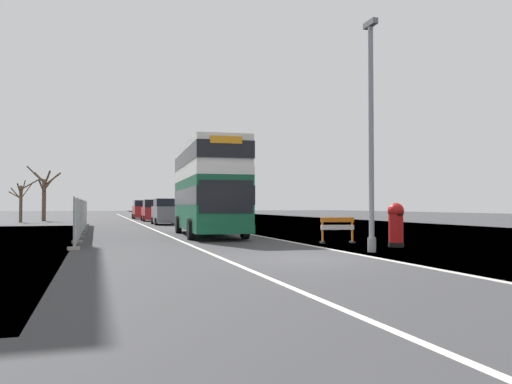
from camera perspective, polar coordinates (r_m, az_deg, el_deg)
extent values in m
cube|color=#38383A|center=(15.43, 5.81, -7.62)|extent=(140.00, 280.00, 0.10)
cube|color=#B2AFA8|center=(16.35, 12.48, -7.09)|extent=(0.24, 196.00, 0.01)
cube|color=silver|center=(14.64, -3.11, -7.78)|extent=(0.16, 168.00, 0.01)
cube|color=#145638|center=(26.97, -5.40, -1.38)|extent=(3.12, 10.14, 2.61)
cube|color=silver|center=(27.02, -5.39, 1.81)|extent=(3.12, 10.14, 0.40)
cube|color=silver|center=(27.09, -5.39, 3.72)|extent=(3.09, 10.04, 1.41)
cube|color=black|center=(26.98, -5.40, -0.55)|extent=(3.15, 10.24, 0.83)
cube|color=black|center=(27.09, -5.39, 3.72)|extent=(3.14, 10.19, 0.78)
cube|color=black|center=(22.02, -3.38, -0.51)|extent=(2.36, 0.19, 1.43)
cube|color=orange|center=(22.21, -3.37, 5.88)|extent=(1.41, 0.14, 0.32)
cube|color=#145638|center=(26.99, -5.41, -3.77)|extent=(3.15, 10.24, 0.36)
cylinder|color=black|center=(23.75, -7.32, -4.14)|extent=(0.36, 1.02, 1.00)
cylinder|color=black|center=(24.19, -1.25, -4.11)|extent=(0.36, 1.02, 1.00)
cylinder|color=black|center=(29.56, -8.70, -3.62)|extent=(0.36, 1.02, 1.00)
cylinder|color=black|center=(29.92, -3.79, -3.61)|extent=(0.36, 1.02, 1.00)
cylinder|color=gray|center=(17.96, 12.79, 5.83)|extent=(0.18, 0.18, 7.76)
cube|color=slate|center=(18.89, 12.72, 17.95)|extent=(0.20, 0.70, 0.20)
cylinder|color=gray|center=(17.87, 12.86, -5.79)|extent=(0.29, 0.29, 0.50)
cylinder|color=black|center=(20.28, 15.44, -5.71)|extent=(0.60, 0.60, 0.18)
cylinder|color=#B71414|center=(20.25, 15.43, -3.76)|extent=(0.56, 0.56, 1.20)
sphere|color=#B71414|center=(20.23, 15.42, -2.06)|extent=(0.62, 0.62, 0.62)
cube|color=black|center=(19.99, 15.87, -2.46)|extent=(0.22, 0.03, 0.07)
cube|color=orange|center=(21.75, 9.12, -3.10)|extent=(1.44, 0.32, 0.20)
cube|color=white|center=(21.76, 9.12, -3.94)|extent=(1.44, 0.32, 0.20)
cube|color=orange|center=(21.59, 7.47, -4.43)|extent=(0.08, 0.08, 0.99)
cube|color=black|center=(21.62, 7.47, -5.63)|extent=(0.21, 0.46, 0.08)
cube|color=orange|center=(21.97, 10.75, -4.36)|extent=(0.08, 0.08, 0.99)
cube|color=black|center=(21.99, 10.76, -5.54)|extent=(0.21, 0.46, 0.08)
cube|color=#A8AAAD|center=(20.98, -19.57, -3.16)|extent=(0.04, 3.26, 1.82)
cube|color=#A8AAAD|center=(24.38, -19.28, -2.92)|extent=(0.04, 3.26, 1.82)
cube|color=#A8AAAD|center=(27.78, -19.06, -2.74)|extent=(0.04, 3.26, 1.82)
cube|color=#A8AAAD|center=(31.17, -18.89, -2.60)|extent=(0.04, 3.26, 1.82)
cube|color=#A8AAAD|center=(34.57, -18.75, -2.49)|extent=(0.04, 3.26, 1.82)
cube|color=#A8AAAD|center=(37.97, -18.63, -2.39)|extent=(0.04, 3.26, 1.82)
cube|color=#A8AAAD|center=(41.37, -18.54, -2.31)|extent=(0.04, 3.26, 1.82)
cylinder|color=#939699|center=(19.28, -19.76, -3.31)|extent=(0.06, 0.06, 1.92)
cube|color=gray|center=(19.34, -19.78, -5.98)|extent=(0.44, 0.20, 0.12)
cylinder|color=#939699|center=(22.68, -19.42, -3.03)|extent=(0.06, 0.06, 1.92)
cube|color=gray|center=(22.72, -19.44, -5.30)|extent=(0.44, 0.20, 0.12)
cylinder|color=#939699|center=(26.08, -19.16, -2.83)|extent=(0.06, 0.06, 1.92)
cube|color=gray|center=(26.12, -19.18, -4.80)|extent=(0.44, 0.20, 0.12)
cylinder|color=#939699|center=(29.48, -18.97, -2.67)|extent=(0.06, 0.06, 1.92)
cube|color=gray|center=(29.51, -18.98, -4.41)|extent=(0.44, 0.20, 0.12)
cylinder|color=#939699|center=(32.87, -18.81, -2.54)|extent=(0.06, 0.06, 1.92)
cube|color=gray|center=(32.90, -18.83, -4.11)|extent=(0.44, 0.20, 0.12)
cylinder|color=#939699|center=(36.27, -18.69, -2.44)|extent=(0.06, 0.06, 1.92)
cube|color=gray|center=(36.30, -18.70, -3.86)|extent=(0.44, 0.20, 0.12)
cylinder|color=#939699|center=(39.67, -18.59, -2.35)|extent=(0.06, 0.06, 1.92)
cube|color=gray|center=(39.70, -18.60, -3.65)|extent=(0.44, 0.20, 0.12)
cylinder|color=#939699|center=(43.07, -18.50, -2.28)|extent=(0.06, 0.06, 1.92)
cube|color=gray|center=(43.09, -18.51, -3.47)|extent=(0.44, 0.20, 0.12)
cube|color=slate|center=(42.93, -10.20, -2.49)|extent=(1.75, 4.46, 1.33)
cube|color=black|center=(42.92, -10.20, -1.17)|extent=(1.61, 2.45, 0.65)
cylinder|color=black|center=(44.43, -9.31, -3.16)|extent=(0.20, 0.60, 0.60)
cylinder|color=black|center=(44.21, -11.56, -3.16)|extent=(0.20, 0.60, 0.60)
cylinder|color=black|center=(41.69, -8.77, -3.27)|extent=(0.20, 0.60, 0.60)
cylinder|color=black|center=(41.47, -11.17, -3.27)|extent=(0.20, 0.60, 0.60)
cube|color=maroon|center=(52.61, -11.56, -2.36)|extent=(1.85, 4.40, 1.21)
cube|color=black|center=(52.60, -11.56, -1.28)|extent=(1.70, 2.42, 0.78)
cylinder|color=black|center=(54.08, -10.74, -2.86)|extent=(0.20, 0.60, 0.60)
cylinder|color=black|center=(53.89, -12.70, -2.85)|extent=(0.20, 0.60, 0.60)
cylinder|color=black|center=(51.37, -10.38, -2.93)|extent=(0.20, 0.60, 0.60)
cylinder|color=black|center=(51.18, -12.44, -2.93)|extent=(0.20, 0.60, 0.60)
cube|color=maroon|center=(61.61, -12.77, -2.18)|extent=(1.74, 4.51, 1.31)
cube|color=black|center=(61.61, -12.77, -1.25)|extent=(1.60, 2.48, 0.71)
cylinder|color=black|center=(63.09, -12.09, -2.65)|extent=(0.20, 0.60, 0.60)
cylinder|color=black|center=(62.95, -13.67, -2.65)|extent=(0.20, 0.60, 0.60)
cylinder|color=black|center=(60.31, -11.84, -2.71)|extent=(0.20, 0.60, 0.60)
cylinder|color=black|center=(60.16, -13.49, -2.70)|extent=(0.20, 0.60, 0.60)
cylinder|color=#4C3D2D|center=(55.98, -22.70, -0.85)|extent=(0.40, 0.40, 4.25)
cylinder|color=#4C3D2D|center=(55.73, -21.89, 1.33)|extent=(1.74, 0.68, 1.47)
cylinder|color=#4C3D2D|center=(56.51, -22.28, 0.81)|extent=(0.93, 1.25, 1.29)
cylinder|color=#4C3D2D|center=(56.51, -22.78, 0.86)|extent=(0.45, 1.10, 1.09)
cylinder|color=#4C3D2D|center=(56.33, -23.15, 1.53)|extent=(1.15, 0.67, 1.12)
cylinder|color=#4C3D2D|center=(55.95, -23.50, 1.79)|extent=(1.72, 0.54, 1.75)
cylinder|color=#4C3D2D|center=(55.24, -22.93, 0.60)|extent=(0.52, 1.71, 1.25)
cylinder|color=#4C3D2D|center=(55.22, -22.41, 1.37)|extent=(0.90, 1.79, 1.60)
cylinder|color=#4C3D2D|center=(52.36, -24.89, -1.23)|extent=(0.29, 0.29, 3.44)
cylinder|color=#4C3D2D|center=(52.22, -23.96, 0.83)|extent=(1.77, 0.28, 1.12)
cylinder|color=#4C3D2D|center=(52.88, -24.32, 0.17)|extent=(1.01, 1.22, 1.65)
cylinder|color=#4C3D2D|center=(52.94, -25.34, -0.16)|extent=(1.13, 1.13, 1.15)
cylinder|color=#4C3D2D|center=(52.45, -25.45, -0.31)|extent=(1.11, 0.11, 0.72)
cylinder|color=#4C3D2D|center=(52.05, -25.04, 0.29)|extent=(0.39, 0.86, 1.13)
cylinder|color=#4C3D2D|center=(51.67, -24.68, 0.33)|extent=(0.64, 1.47, 1.54)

